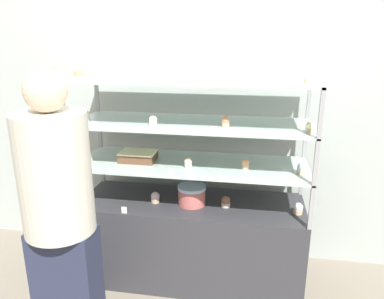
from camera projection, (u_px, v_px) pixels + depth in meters
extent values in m
plane|color=gray|center=(192.00, 275.00, 2.79)|extent=(20.00, 20.00, 0.00)
cube|color=#A8B2AD|center=(201.00, 93.00, 2.79)|extent=(8.00, 0.05, 2.60)
cube|color=#333338|center=(192.00, 240.00, 2.70)|extent=(1.54, 0.54, 0.61)
cube|color=#99999E|center=(102.00, 164.00, 2.93)|extent=(0.02, 0.02, 0.28)
cube|color=#99999E|center=(302.00, 176.00, 2.69)|extent=(0.02, 0.02, 0.28)
cube|color=#99999E|center=(71.00, 190.00, 2.45)|extent=(0.02, 0.02, 0.28)
cube|color=#99999E|center=(311.00, 207.00, 2.20)|extent=(0.02, 0.02, 0.28)
cube|color=#B2C6C1|center=(192.00, 164.00, 2.53)|extent=(1.54, 0.54, 0.01)
cube|color=#99999E|center=(100.00, 129.00, 2.85)|extent=(0.02, 0.02, 0.28)
cube|color=#99999E|center=(305.00, 138.00, 2.60)|extent=(0.02, 0.02, 0.28)
cube|color=#99999E|center=(67.00, 149.00, 2.36)|extent=(0.02, 0.02, 0.28)
cube|color=#99999E|center=(316.00, 162.00, 2.12)|extent=(0.02, 0.02, 0.28)
cube|color=#B2C6C1|center=(192.00, 124.00, 2.44)|extent=(1.54, 0.54, 0.01)
cube|color=#99999E|center=(97.00, 92.00, 2.76)|extent=(0.02, 0.02, 0.28)
cube|color=#99999E|center=(309.00, 98.00, 2.52)|extent=(0.02, 0.02, 0.28)
cube|color=#99999E|center=(62.00, 105.00, 2.28)|extent=(0.02, 0.02, 0.28)
cube|color=#99999E|center=(321.00, 114.00, 2.04)|extent=(0.02, 0.02, 0.28)
cube|color=#B2C6C1|center=(192.00, 80.00, 2.36)|extent=(1.54, 0.54, 0.01)
cylinder|color=#C66660|center=(192.00, 196.00, 2.55)|extent=(0.18, 0.18, 0.11)
cylinder|color=silver|center=(192.00, 187.00, 2.53)|extent=(0.19, 0.19, 0.02)
cube|color=brown|center=(138.00, 157.00, 2.57)|extent=(0.24, 0.17, 0.06)
cube|color=#F4EAB2|center=(138.00, 152.00, 2.56)|extent=(0.25, 0.17, 0.01)
cylinder|color=white|center=(90.00, 197.00, 2.65)|extent=(0.06, 0.06, 0.03)
sphere|color=silver|center=(90.00, 193.00, 2.64)|extent=(0.06, 0.06, 0.06)
cylinder|color=#CCB28C|center=(155.00, 200.00, 2.59)|extent=(0.06, 0.06, 0.03)
sphere|color=silver|center=(155.00, 196.00, 2.58)|extent=(0.06, 0.06, 0.06)
cylinder|color=beige|center=(226.00, 205.00, 2.53)|extent=(0.06, 0.06, 0.03)
sphere|color=#8C5B42|center=(226.00, 200.00, 2.52)|extent=(0.06, 0.06, 0.06)
cylinder|color=#CCB28C|center=(298.00, 212.00, 2.43)|extent=(0.06, 0.06, 0.03)
sphere|color=white|center=(298.00, 207.00, 2.42)|extent=(0.06, 0.06, 0.06)
cube|color=white|center=(124.00, 210.00, 2.43)|extent=(0.04, 0.00, 0.04)
cylinder|color=beige|center=(89.00, 159.00, 2.56)|extent=(0.05, 0.05, 0.03)
sphere|color=silver|center=(89.00, 155.00, 2.55)|extent=(0.05, 0.05, 0.05)
cylinder|color=beige|center=(188.00, 166.00, 2.44)|extent=(0.05, 0.05, 0.03)
sphere|color=#F4EAB2|center=(188.00, 161.00, 2.43)|extent=(0.05, 0.05, 0.05)
cylinder|color=#CCB28C|center=(245.00, 167.00, 2.42)|extent=(0.05, 0.05, 0.03)
sphere|color=#E5996B|center=(246.00, 163.00, 2.41)|extent=(0.05, 0.05, 0.05)
cylinder|color=#CCB28C|center=(301.00, 171.00, 2.34)|extent=(0.05, 0.05, 0.03)
sphere|color=silver|center=(301.00, 167.00, 2.33)|extent=(0.05, 0.05, 0.05)
cube|color=white|center=(172.00, 173.00, 2.30)|extent=(0.04, 0.00, 0.04)
cylinder|color=white|center=(86.00, 118.00, 2.51)|extent=(0.05, 0.05, 0.03)
sphere|color=#F4EAB2|center=(86.00, 114.00, 2.50)|extent=(0.05, 0.05, 0.05)
cylinder|color=white|center=(153.00, 124.00, 2.34)|extent=(0.05, 0.05, 0.03)
sphere|color=#F4EAB2|center=(153.00, 120.00, 2.34)|extent=(0.05, 0.05, 0.05)
cylinder|color=#CCB28C|center=(225.00, 125.00, 2.33)|extent=(0.05, 0.05, 0.03)
sphere|color=#E5996B|center=(226.00, 120.00, 2.33)|extent=(0.05, 0.05, 0.05)
cylinder|color=#CCB28C|center=(310.00, 130.00, 2.20)|extent=(0.05, 0.05, 0.03)
sphere|color=#F4EAB2|center=(310.00, 126.00, 2.19)|extent=(0.05, 0.05, 0.05)
cube|color=white|center=(214.00, 130.00, 2.17)|extent=(0.04, 0.00, 0.04)
cylinder|color=white|center=(79.00, 78.00, 2.34)|extent=(0.06, 0.06, 0.03)
sphere|color=#E5996B|center=(79.00, 73.00, 2.33)|extent=(0.06, 0.06, 0.06)
cylinder|color=beige|center=(152.00, 79.00, 2.26)|extent=(0.06, 0.06, 0.03)
sphere|color=silver|center=(151.00, 74.00, 2.26)|extent=(0.06, 0.06, 0.06)
cylinder|color=beige|center=(229.00, 80.00, 2.20)|extent=(0.06, 0.06, 0.03)
sphere|color=silver|center=(229.00, 75.00, 2.19)|extent=(0.06, 0.06, 0.06)
cylinder|color=#CCB28C|center=(309.00, 81.00, 2.17)|extent=(0.06, 0.06, 0.03)
sphere|color=white|center=(310.00, 76.00, 2.17)|extent=(0.06, 0.06, 0.06)
cube|color=white|center=(151.00, 80.00, 2.15)|extent=(0.04, 0.00, 0.04)
cube|color=#282D47|center=(68.00, 288.00, 2.10)|extent=(0.35, 0.19, 0.73)
cylinder|color=beige|center=(55.00, 174.00, 1.89)|extent=(0.37, 0.37, 0.63)
sphere|color=beige|center=(45.00, 91.00, 1.77)|extent=(0.21, 0.21, 0.21)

